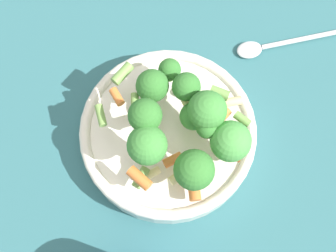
% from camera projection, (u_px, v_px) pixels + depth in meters
% --- Properties ---
extents(ground_plane, '(3.00, 3.00, 0.00)m').
position_uv_depth(ground_plane, '(168.00, 139.00, 0.62)').
color(ground_plane, '#2D6066').
extents(bowl, '(0.22, 0.22, 0.04)m').
position_uv_depth(bowl, '(168.00, 134.00, 0.60)').
color(bowl, silver).
rests_on(bowl, ground_plane).
extents(pasta_salad, '(0.18, 0.17, 0.09)m').
position_uv_depth(pasta_salad, '(185.00, 126.00, 0.53)').
color(pasta_salad, '#8CB766').
rests_on(pasta_salad, bowl).
extents(spoon, '(0.15, 0.14, 0.01)m').
position_uv_depth(spoon, '(279.00, 44.00, 0.66)').
color(spoon, silver).
rests_on(spoon, ground_plane).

